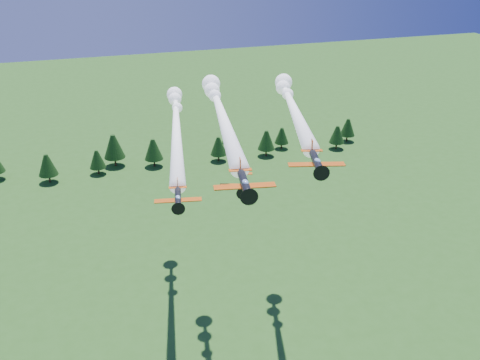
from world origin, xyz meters
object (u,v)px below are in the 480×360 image
object	(u,v)px
plane_right	(292,105)
plane_lead	(220,111)
plane_left	(176,123)
plane_slot	(243,183)

from	to	relation	value
plane_right	plane_lead	bearing A→B (deg)	-149.00
plane_right	plane_left	bearing A→B (deg)	163.00
plane_right	plane_slot	world-z (taller)	plane_right
plane_lead	plane_right	distance (m)	15.90
plane_left	plane_right	distance (m)	24.35
plane_lead	plane_right	size ratio (longest dim) A/B	1.09
plane_lead	plane_slot	world-z (taller)	plane_lead
plane_left	plane_slot	xyz separation A→B (m)	(4.87, -28.97, -1.26)
plane_left	plane_slot	bearing A→B (deg)	-69.09
plane_lead	plane_left	distance (m)	19.03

